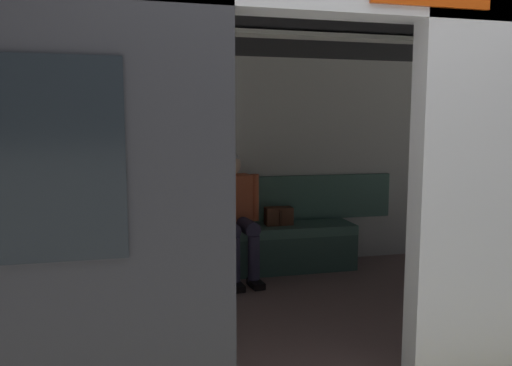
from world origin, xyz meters
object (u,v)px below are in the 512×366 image
Objects in this scene: train_car at (252,117)px; person_seated at (233,206)px; handbag at (279,216)px; grab_pole_door at (227,200)px; book at (192,228)px; bench_seat at (229,239)px.

person_seated is at bearing -93.56° from train_car.
person_seated is 0.51m from handbag.
person_seated is 4.51× the size of handbag.
handbag is (-0.47, -0.12, -0.14)m from person_seated.
grab_pole_door is at bearing 66.87° from handbag.
grab_pole_door is (0.32, 0.81, -0.44)m from train_car.
handbag is at bearing -113.13° from grab_pole_door.
person_seated reaches higher than book.
bench_seat is 0.53m from handbag.
person_seated is 0.43m from book.
train_car is at bearing 120.09° from book.
handbag is at bearing -114.39° from train_car.
train_car is 24.62× the size of handbag.
train_car reaches higher than bench_seat.
handbag is 0.84m from book.
person_seated is (-0.02, 0.05, 0.33)m from bench_seat.
train_car is at bearing 86.44° from person_seated.
train_car is 3.14× the size of grab_pole_door.
handbag is 0.13× the size of grab_pole_door.
book is (0.30, -1.18, -1.00)m from train_car.
handbag is at bearing -163.05° from book.
handbag is 2.24m from grab_pole_door.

